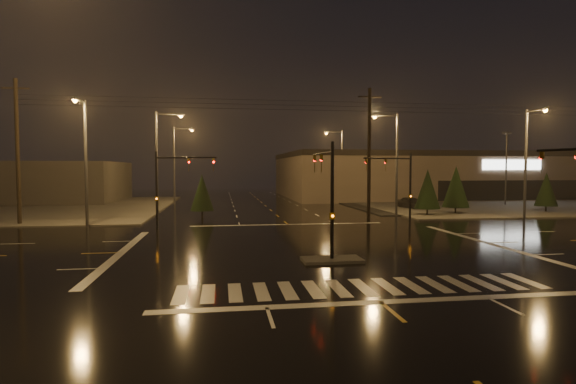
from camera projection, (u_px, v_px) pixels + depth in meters
name	position (u px, v px, depth m)	size (l,w,h in m)	color
ground	(315.00, 247.00, 26.52)	(140.00, 140.00, 0.00)	black
sidewalk_ne	(487.00, 203.00, 60.57)	(36.00, 36.00, 0.12)	#4A4742
sidewalk_nw	(7.00, 208.00, 51.72)	(36.00, 36.00, 0.12)	#4A4742
median_island	(332.00, 260.00, 22.56)	(3.00, 1.60, 0.15)	#4A4742
crosswalk	(363.00, 287.00, 17.63)	(15.00, 2.60, 0.01)	beige
stop_bar_near	(381.00, 302.00, 15.65)	(16.00, 0.50, 0.01)	beige
stop_bar_far	(288.00, 224.00, 37.38)	(16.00, 0.50, 0.01)	beige
parking_lot	(530.00, 203.00, 59.33)	(50.00, 24.00, 0.08)	black
retail_building	(459.00, 173.00, 76.90)	(60.20, 28.30, 7.20)	#715F50
commercial_block	(8.00, 182.00, 62.69)	(30.00, 18.00, 5.60)	#413E3A
signal_mast_median	(328.00, 186.00, 23.29)	(0.25, 4.59, 6.00)	black
signal_mast_ne	(401.00, 179.00, 37.73)	(4.84, 1.86, 6.00)	black
signal_mast_nw	(169.00, 180.00, 34.93)	(4.84, 1.86, 6.00)	black
streetlight_1	(160.00, 156.00, 42.34)	(2.77, 0.32, 10.00)	#38383A
streetlight_2	(177.00, 160.00, 58.14)	(2.77, 0.32, 10.00)	#38383A
streetlight_3	(394.00, 157.00, 43.67)	(2.77, 0.32, 10.00)	#38383A
streetlight_4	(340.00, 160.00, 63.42)	(2.77, 0.32, 10.00)	#38383A
streetlight_5	(84.00, 154.00, 34.90)	(0.32, 2.77, 10.00)	#38383A
streetlight_6	(528.00, 156.00, 40.51)	(0.32, 2.77, 10.00)	#38383A
utility_pole_0	(17.00, 151.00, 36.78)	(2.20, 0.32, 12.00)	black
utility_pole_1	(369.00, 153.00, 41.20)	(2.20, 0.32, 12.00)	black
conifer_0	(428.00, 189.00, 44.38)	(2.49, 2.49, 4.60)	black
conifer_1	(456.00, 187.00, 46.04)	(2.70, 2.70, 4.91)	black
conifer_2	(546.00, 189.00, 47.55)	(2.28, 2.28, 4.26)	black
conifer_3	(202.00, 192.00, 42.21)	(2.20, 2.20, 4.13)	black
car_parked	(411.00, 203.00, 51.99)	(1.64, 4.09, 1.39)	black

